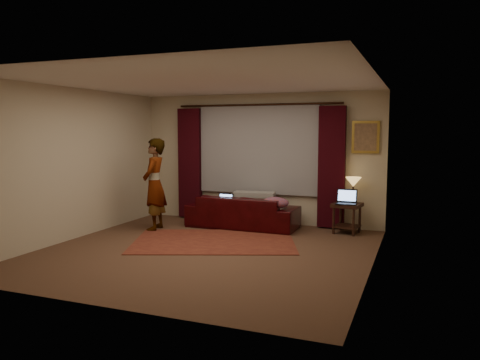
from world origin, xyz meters
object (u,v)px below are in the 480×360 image
(tiffany_lamp, at_px, (353,190))
(laptop_table, at_px, (346,197))
(sofa, at_px, (243,206))
(laptop_sofa, at_px, (223,200))
(person, at_px, (154,184))
(end_table, at_px, (347,218))

(tiffany_lamp, xyz_separation_m, laptop_table, (-0.08, -0.27, -0.10))
(sofa, relative_size, laptop_sofa, 6.44)
(sofa, distance_m, person, 1.73)
(sofa, bearing_deg, tiffany_lamp, -169.16)
(laptop_sofa, xyz_separation_m, laptop_table, (2.29, 0.26, 0.15))
(end_table, height_order, laptop_table, laptop_table)
(sofa, relative_size, person, 1.23)
(laptop_sofa, height_order, person, person)
(tiffany_lamp, relative_size, person, 0.27)
(person, bearing_deg, sofa, 105.96)
(end_table, xyz_separation_m, tiffany_lamp, (0.08, 0.17, 0.51))
(sofa, height_order, tiffany_lamp, tiffany_lamp)
(end_table, distance_m, tiffany_lamp, 0.54)
(person, bearing_deg, tiffany_lamp, 95.99)
(sofa, height_order, laptop_sofa, sofa)
(laptop_sofa, bearing_deg, sofa, 28.24)
(sofa, distance_m, tiffany_lamp, 2.10)
(tiffany_lamp, distance_m, laptop_table, 0.30)
(laptop_sofa, relative_size, person, 0.19)
(laptop_sofa, height_order, tiffany_lamp, tiffany_lamp)
(end_table, relative_size, tiffany_lamp, 1.19)
(end_table, xyz_separation_m, person, (-3.43, -1.00, 0.59))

